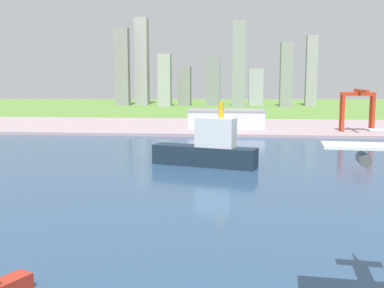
{
  "coord_description": "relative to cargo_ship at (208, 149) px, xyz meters",
  "views": [
    {
      "loc": [
        -0.49,
        45.81,
        48.48
      ],
      "look_at": [
        -14.63,
        199.53,
        26.29
      ],
      "focal_mm": 44.51,
      "sensor_mm": 36.0,
      "label": 1
    }
  ],
  "objects": [
    {
      "name": "distant_skyline",
      "position": [
        -42.14,
        526.97,
        43.73
      ],
      "size": [
        326.05,
        71.66,
        143.51
      ],
      "color": "gray",
      "rests_on": "ground"
    },
    {
      "name": "warehouse_main",
      "position": [
        6.65,
        175.88,
        0.76
      ],
      "size": [
        68.47,
        35.61,
        15.73
      ],
      "color": "silver",
      "rests_on": "industrial_pier"
    },
    {
      "name": "cargo_ship",
      "position": [
        0.0,
        0.0,
        0.0
      ],
      "size": [
        58.24,
        27.97,
        34.73
      ],
      "color": "#192838",
      "rests_on": "water_bay"
    },
    {
      "name": "industrial_pier",
      "position": [
        15.19,
        191.75,
        -8.38
      ],
      "size": [
        840.0,
        140.0,
        2.5
      ],
      "primitive_type": "cube",
      "color": "#AC959B",
      "rests_on": "ground"
    },
    {
      "name": "ground_plane",
      "position": [
        15.19,
        1.75,
        -9.63
      ],
      "size": [
        2400.0,
        2400.0,
        0.0
      ],
      "primitive_type": "plane",
      "color": "#62913D"
    },
    {
      "name": "water_bay",
      "position": [
        15.19,
        -58.25,
        -9.56
      ],
      "size": [
        840.0,
        360.0,
        0.15
      ],
      "primitive_type": "cube",
      "color": "#2D4C70",
      "rests_on": "ground"
    },
    {
      "name": "port_crane_red",
      "position": [
        114.98,
        150.37,
        18.56
      ],
      "size": [
        26.69,
        38.46,
        35.25
      ],
      "color": "red",
      "rests_on": "industrial_pier"
    }
  ]
}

